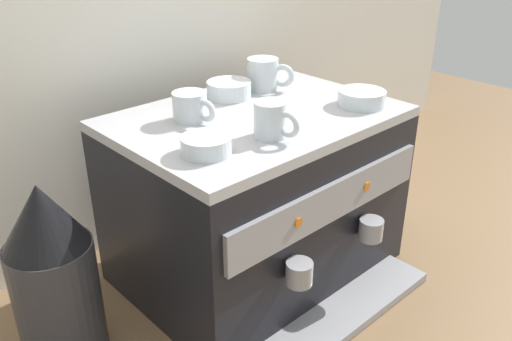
% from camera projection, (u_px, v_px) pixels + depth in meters
% --- Properties ---
extents(ground_plane, '(4.00, 4.00, 0.00)m').
position_uv_depth(ground_plane, '(256.00, 266.00, 1.42)').
color(ground_plane, brown).
extents(tiled_backsplash_wall, '(2.80, 0.03, 1.02)m').
position_uv_depth(tiled_backsplash_wall, '(162.00, 49.00, 1.44)').
color(tiled_backsplash_wall, silver).
rests_on(tiled_backsplash_wall, ground_plane).
extents(espresso_machine, '(0.64, 0.57, 0.42)m').
position_uv_depth(espresso_machine, '(257.00, 196.00, 1.33)').
color(espresso_machine, black).
rests_on(espresso_machine, ground_plane).
extents(ceramic_cup_0, '(0.09, 0.11, 0.08)m').
position_uv_depth(ceramic_cup_0, '(265.00, 74.00, 1.38)').
color(ceramic_cup_0, silver).
rests_on(ceramic_cup_0, espresso_machine).
extents(ceramic_cup_1, '(0.08, 0.11, 0.06)m').
position_uv_depth(ceramic_cup_1, '(191.00, 107.00, 1.18)').
color(ceramic_cup_1, silver).
rests_on(ceramic_cup_1, espresso_machine).
extents(ceramic_cup_2, '(0.07, 0.11, 0.07)m').
position_uv_depth(ceramic_cup_2, '(272.00, 120.00, 1.09)').
color(ceramic_cup_2, silver).
rests_on(ceramic_cup_2, espresso_machine).
extents(ceramic_bowl_0, '(0.10, 0.10, 0.03)m').
position_uv_depth(ceramic_bowl_0, '(206.00, 146.00, 1.03)').
color(ceramic_bowl_0, silver).
rests_on(ceramic_bowl_0, espresso_machine).
extents(ceramic_bowl_1, '(0.11, 0.11, 0.04)m').
position_uv_depth(ceramic_bowl_1, '(362.00, 98.00, 1.28)').
color(ceramic_bowl_1, silver).
rests_on(ceramic_bowl_1, espresso_machine).
extents(ceramic_bowl_2, '(0.11, 0.11, 0.04)m').
position_uv_depth(ceramic_bowl_2, '(229.00, 90.00, 1.33)').
color(ceramic_bowl_2, silver).
rests_on(ceramic_bowl_2, espresso_machine).
extents(coffee_grinder, '(0.17, 0.17, 0.40)m').
position_uv_depth(coffee_grinder, '(54.00, 276.00, 1.06)').
color(coffee_grinder, '#333338').
rests_on(coffee_grinder, ground_plane).
extents(milk_pitcher, '(0.11, 0.11, 0.12)m').
position_uv_depth(milk_pitcher, '(363.00, 193.00, 1.66)').
color(milk_pitcher, '#B7B7BC').
rests_on(milk_pitcher, ground_plane).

